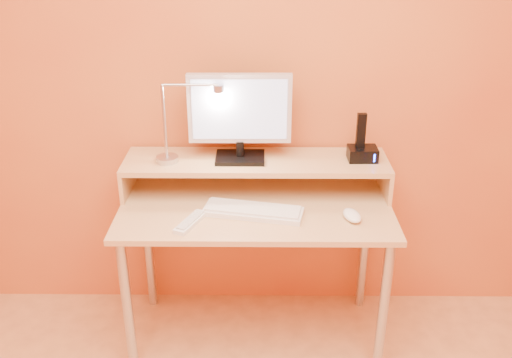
{
  "coord_description": "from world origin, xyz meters",
  "views": [
    {
      "loc": [
        0.02,
        -1.06,
        1.9
      ],
      "look_at": [
        0.0,
        1.13,
        0.88
      ],
      "focal_mm": 40.15,
      "sensor_mm": 36.0,
      "label": 1
    }
  ],
  "objects_px": {
    "phone_dock": "(362,154)",
    "mouse": "(352,215)",
    "monitor_panel": "(240,109)",
    "remote_control": "(191,222)",
    "lamp_base": "(167,159)",
    "keyboard": "(253,212)"
  },
  "relations": [
    {
      "from": "lamp_base",
      "to": "phone_dock",
      "type": "bearing_deg",
      "value": 1.95
    },
    {
      "from": "mouse",
      "to": "remote_control",
      "type": "relative_size",
      "value": 0.6
    },
    {
      "from": "phone_dock",
      "to": "mouse",
      "type": "height_order",
      "value": "phone_dock"
    },
    {
      "from": "keyboard",
      "to": "mouse",
      "type": "distance_m",
      "value": 0.42
    },
    {
      "from": "remote_control",
      "to": "monitor_panel",
      "type": "bearing_deg",
      "value": 82.17
    },
    {
      "from": "phone_dock",
      "to": "monitor_panel",
      "type": "bearing_deg",
      "value": 177.77
    },
    {
      "from": "keyboard",
      "to": "monitor_panel",
      "type": "bearing_deg",
      "value": 116.12
    },
    {
      "from": "lamp_base",
      "to": "remote_control",
      "type": "xyz_separation_m",
      "value": [
        0.13,
        -0.28,
        -0.16
      ]
    },
    {
      "from": "keyboard",
      "to": "mouse",
      "type": "relative_size",
      "value": 3.61
    },
    {
      "from": "lamp_base",
      "to": "mouse",
      "type": "height_order",
      "value": "lamp_base"
    },
    {
      "from": "mouse",
      "to": "remote_control",
      "type": "height_order",
      "value": "mouse"
    },
    {
      "from": "lamp_base",
      "to": "phone_dock",
      "type": "relative_size",
      "value": 0.77
    },
    {
      "from": "monitor_panel",
      "to": "phone_dock",
      "type": "relative_size",
      "value": 3.5
    },
    {
      "from": "mouse",
      "to": "remote_control",
      "type": "xyz_separation_m",
      "value": [
        -0.68,
        -0.04,
        -0.01
      ]
    },
    {
      "from": "keyboard",
      "to": "mouse",
      "type": "xyz_separation_m",
      "value": [
        0.42,
        -0.05,
        0.01
      ]
    },
    {
      "from": "phone_dock",
      "to": "mouse",
      "type": "relative_size",
      "value": 1.1
    },
    {
      "from": "monitor_panel",
      "to": "mouse",
      "type": "bearing_deg",
      "value": -30.69
    },
    {
      "from": "monitor_panel",
      "to": "mouse",
      "type": "relative_size",
      "value": 3.87
    },
    {
      "from": "lamp_base",
      "to": "phone_dock",
      "type": "height_order",
      "value": "phone_dock"
    },
    {
      "from": "monitor_panel",
      "to": "remote_control",
      "type": "distance_m",
      "value": 0.54
    },
    {
      "from": "phone_dock",
      "to": "keyboard",
      "type": "bearing_deg",
      "value": -156.77
    },
    {
      "from": "lamp_base",
      "to": "keyboard",
      "type": "distance_m",
      "value": 0.46
    }
  ]
}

